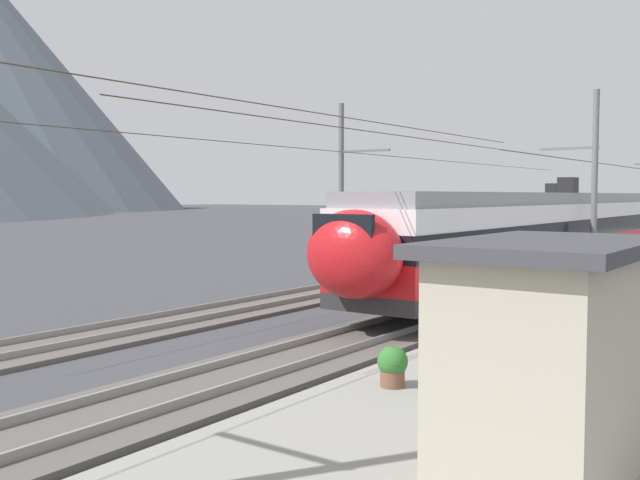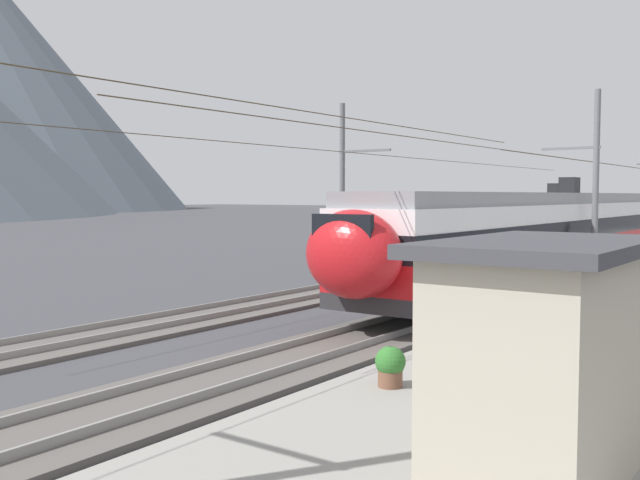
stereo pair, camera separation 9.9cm
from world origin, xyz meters
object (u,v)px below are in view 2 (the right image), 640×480
Objects in this scene: handbag_beside_passenger at (473,384)px; platform_shelter at (544,359)px; catenary_mast_far_side at (346,188)px; potted_plant_platform_edge at (390,365)px; train_near_platform at (534,234)px; catenary_mast_mid at (592,186)px; train_far_track at (533,219)px; platform_sign at (505,273)px; handbag_near_sign at (505,325)px; passenger_walking at (476,345)px.

platform_shelter is (-3.13, -2.26, 1.34)m from handbag_beside_passenger.
catenary_mast_far_side is 19.43m from potted_plant_platform_edge.
catenary_mast_mid is (1.23, -1.87, 1.87)m from train_near_platform.
train_far_track is 28.98m from platform_sign.
handbag_beside_passenger is at bearing -67.49° from potted_plant_platform_edge.
train_near_platform reaches higher than platform_shelter.
train_far_track is 56.20× the size of handbag_near_sign.
train_near_platform is at bearing 16.07° from handbag_beside_passenger.
handbag_beside_passenger is 0.11× the size of platform_shelter.
platform_sign reaches higher than passenger_walking.
potted_plant_platform_edge is (-5.84, -0.20, -1.12)m from platform_sign.
train_far_track is at bearing 19.59° from platform_shelter.
handbag_near_sign is at bearing 16.92° from platform_sign.
train_far_track is 0.57× the size of catenary_mast_mid.
catenary_mast_far_side is 25.87× the size of passenger_walking.
catenary_mast_far_side is (-1.65, 7.92, 1.84)m from train_near_platform.
potted_plant_platform_edge is at bearing 91.89° from passenger_walking.
train_near_platform is at bearing 11.32° from potted_plant_platform_edge.
handbag_near_sign is (-10.96, -3.14, -1.73)m from train_near_platform.
train_far_track is 64.55× the size of handbag_beside_passenger.
passenger_walking is at bearing -170.21° from catenary_mast_mid.
passenger_walking reaches higher than potted_plant_platform_edge.
handbag_near_sign is 0.61× the size of potted_plant_platform_edge.
potted_plant_platform_edge reaches higher than handbag_beside_passenger.
catenary_mast_mid is at bearing -56.70° from train_near_platform.
platform_sign is 5.67m from handbag_beside_passenger.
platform_sign is at bearing 1.95° from potted_plant_platform_edge.
train_far_track is 17.01m from catenary_mast_mid.
handbag_near_sign is at bearing 17.21° from passenger_walking.
platform_sign is at bearing 16.23° from handbag_beside_passenger.
train_near_platform is at bearing 15.99° from platform_sign.
handbag_beside_passenger is 0.87× the size of handbag_near_sign.
passenger_walking is at bearing -152.93° from handbag_beside_passenger.
train_far_track reaches higher than passenger_walking.
train_near_platform is 0.63× the size of catenary_mast_mid.
catenary_mast_mid is 18.34m from handbag_beside_passenger.
train_far_track is (16.31, 5.78, -0.00)m from train_near_platform.
platform_sign is 4.61× the size of handbag_near_sign.
platform_sign is 5.30× the size of handbag_beside_passenger.
platform_shelter is at bearing -142.69° from passenger_walking.
platform_shelter is (-2.57, -3.60, 1.07)m from potted_plant_platform_edge.
catenary_mast_mid is at bearing -73.61° from catenary_mast_far_side.
potted_plant_platform_edge is at bearing -168.68° from train_near_platform.
potted_plant_platform_edge is (-6.11, -0.28, 0.24)m from handbag_near_sign.
handbag_near_sign is at bearing 24.06° from platform_shelter.
potted_plant_platform_edge reaches higher than handbag_near_sign.
train_far_track is at bearing -6.79° from catenary_mast_far_side.
platform_sign reaches higher than handbag_near_sign.
platform_sign is 9.23m from platform_shelter.
train_near_platform reaches higher than passenger_walking.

